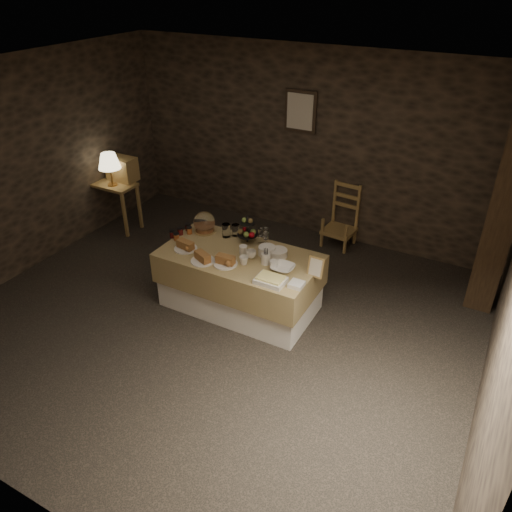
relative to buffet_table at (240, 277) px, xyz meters
The scene contains 28 objects.
ground_plane 0.55m from the buffet_table, 105.90° to the right, with size 5.50×5.00×0.01m, color black.
room_shell 1.22m from the buffet_table, 105.90° to the right, with size 5.52×5.02×2.60m.
buffet_table is the anchor object (origin of this frame).
console_table 2.74m from the buffet_table, 161.97° to the left, with size 0.67×0.38×0.71m.
table_lamp 2.76m from the buffet_table, 162.66° to the left, with size 0.32×0.32×0.47m.
wine_rack 2.79m from the buffet_table, 158.09° to the left, with size 0.42×0.26×0.34m, color olive.
chair 2.04m from the buffet_table, 75.99° to the left, with size 0.44×0.43×0.69m.
timber_column 2.95m from the buffet_table, 29.44° to the left, with size 0.30×0.30×2.60m, color black.
framed_picture 2.51m from the buffet_table, 96.88° to the left, with size 0.45×0.04×0.55m.
plate_stack_a 0.46m from the buffet_table, 29.57° to the left, with size 0.19×0.19×0.10m, color silver.
plate_stack_b 0.55m from the buffet_table, 23.87° to the left, with size 0.20×0.20×0.09m, color silver.
cutlery_holder 0.49m from the buffet_table, ahead, with size 0.10×0.10×0.12m, color silver.
cup_a 0.37m from the buffet_table, ahead, with size 0.11×0.11×0.09m, color silver.
cup_b 0.40m from the buffet_table, 45.82° to the right, with size 0.10×0.10×0.09m, color silver.
mug_c 0.35m from the buffet_table, 66.19° to the left, with size 0.09×0.09×0.10m, color silver.
mug_d 0.57m from the buffet_table, ahead, with size 0.08×0.08×0.09m, color silver.
bowl 0.65m from the buffet_table, ahead, with size 0.24×0.24×0.06m, color silver.
cake_dome 0.81m from the buffet_table, 156.10° to the left, with size 0.26×0.26×0.26m.
fruit_stand 0.53m from the buffet_table, 102.36° to the left, with size 0.24×0.24×0.33m.
bread_platter_left 0.70m from the buffet_table, 163.29° to the right, with size 0.26×0.26×0.11m.
bread_platter_center 0.53m from the buffet_table, 132.45° to the right, with size 0.26×0.26×0.11m.
bread_platter_right 0.41m from the buffet_table, 97.47° to the right, with size 0.26×0.26×0.11m.
jam_jars 0.90m from the buffet_table, behind, with size 0.18×0.32×0.07m.
tart_dish 0.72m from the buffet_table, 30.26° to the right, with size 0.30×0.22×0.07m.
square_dish 0.91m from the buffet_table, 17.74° to the right, with size 0.14×0.14×0.04m, color silver.
menu_frame 0.97m from the buffet_table, ahead, with size 0.17×0.02×0.22m, color olive.
storage_jar_a 0.59m from the buffet_table, 139.51° to the left, with size 0.10×0.10×0.16m, color white.
storage_jar_b 0.58m from the buffet_table, 125.36° to the left, with size 0.09×0.09×0.14m, color white.
Camera 1 is at (2.51, -3.69, 3.52)m, focal length 35.00 mm.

